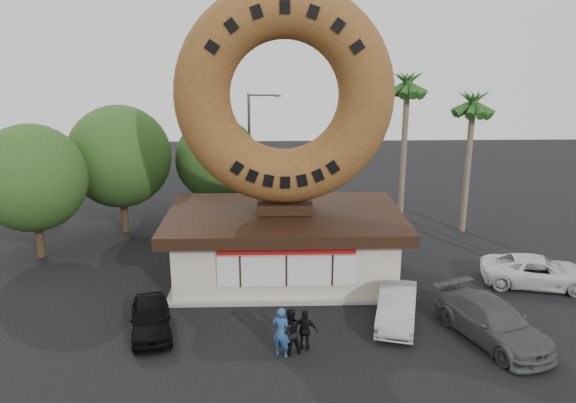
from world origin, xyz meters
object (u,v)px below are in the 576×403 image
at_px(car_white, 538,271).
at_px(car_silver, 397,307).
at_px(donut_shop, 285,242).
at_px(person_center, 290,332).
at_px(street_lamp, 252,149).
at_px(person_left, 281,332).
at_px(person_right, 305,330).
at_px(giant_donut, 284,96).
at_px(car_black, 151,318).
at_px(car_grey, 493,322).

bearing_deg(car_white, car_silver, 127.46).
bearing_deg(donut_shop, person_center, -89.96).
xyz_separation_m(street_lamp, person_left, (1.55, -17.28, -3.52)).
xyz_separation_m(person_right, car_white, (11.30, 5.41, -0.10)).
distance_m(giant_donut, person_right, 10.57).
distance_m(car_black, car_silver, 9.90).
bearing_deg(person_center, street_lamp, -103.87).
bearing_deg(car_grey, person_right, 163.92).
bearing_deg(street_lamp, car_white, -39.90).
xyz_separation_m(street_lamp, car_black, (-3.56, -15.49, -3.83)).
bearing_deg(donut_shop, giant_donut, 90.00).
distance_m(person_left, car_black, 5.43).
distance_m(donut_shop, car_white, 12.03).
bearing_deg(person_left, street_lamp, -60.16).
xyz_separation_m(car_black, car_grey, (13.27, -0.91, 0.12)).
xyz_separation_m(giant_donut, car_silver, (4.47, -4.88, -8.08)).
xyz_separation_m(person_left, car_silver, (4.77, 2.40, -0.26)).
height_order(street_lamp, car_silver, street_lamp).
height_order(street_lamp, person_right, street_lamp).
xyz_separation_m(donut_shop, car_white, (11.89, -1.48, -1.06)).
xyz_separation_m(person_left, car_black, (-5.11, 1.80, -0.31)).
bearing_deg(person_center, person_right, -176.34).
height_order(person_left, car_black, person_left).
distance_m(giant_donut, person_left, 10.69).
bearing_deg(giant_donut, car_white, -7.17).
bearing_deg(person_right, car_silver, -138.32).
bearing_deg(car_silver, donut_shop, 147.79).
relative_size(person_left, car_silver, 0.45).
bearing_deg(car_white, giant_donut, 95.78).
relative_size(giant_donut, street_lamp, 1.25).
relative_size(street_lamp, person_center, 4.46).
relative_size(person_center, car_white, 0.35).
height_order(car_grey, car_white, car_grey).
height_order(giant_donut, person_left, giant_donut).
bearing_deg(giant_donut, donut_shop, -90.00).
relative_size(person_center, car_black, 0.47).
height_order(person_left, car_silver, person_left).
bearing_deg(giant_donut, car_silver, -47.54).
distance_m(person_center, car_black, 5.68).
relative_size(car_black, car_white, 0.75).
height_order(street_lamp, car_white, street_lamp).
bearing_deg(street_lamp, car_silver, -66.98).
bearing_deg(donut_shop, street_lamp, 100.50).
height_order(giant_donut, person_right, giant_donut).
distance_m(person_center, person_right, 0.64).
bearing_deg(person_left, car_black, 5.34).
relative_size(person_center, car_silver, 0.42).
relative_size(street_lamp, person_left, 4.16).
relative_size(person_left, car_grey, 0.36).
bearing_deg(person_center, giant_donut, -110.02).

